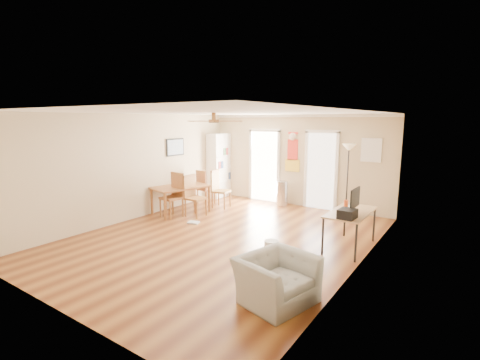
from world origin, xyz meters
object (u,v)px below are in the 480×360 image
Objects in this scene: torchiere_lamp at (347,180)px; wastebasket_a at (280,257)px; dining_chair_right_b at (196,196)px; printer at (347,214)px; dining_chair_right_a at (221,189)px; dining_chair_near at (171,196)px; bookshelf at (220,165)px; armchair at (276,279)px; trash_can at (282,193)px; dining_table at (181,199)px; wastebasket_b at (271,249)px; dining_chair_far at (206,187)px; computer_desk at (350,230)px.

torchiere_lamp is 5.55× the size of wastebasket_a.
dining_chair_right_b is 4.10m from printer.
dining_chair_right_a is 4.22m from wastebasket_a.
dining_chair_near is at bearing -178.47° from printer.
dining_chair_near is (0.46, -2.66, -0.45)m from bookshelf.
armchair is at bearing -65.15° from wastebasket_a.
trash_can reaches higher than wastebasket_a.
dining_chair_right_b is at bearing 47.41° from dining_chair_near.
dining_table is 2.02× the size of trash_can.
printer is 1.49m from wastebasket_b.
dining_chair_far reaches higher than computer_desk.
dining_chair_far is at bearing -152.07° from trash_can.
wastebasket_a is (-0.70, -1.52, -0.20)m from computer_desk.
dining_chair_right_b reaches higher than armchair.
dining_chair_far is 4.36m from wastebasket_b.
wastebasket_b is at bearing -143.99° from printer.
dining_chair_right_a is at bearing 179.59° from dining_chair_far.
printer is at bearing -121.87° from dining_chair_right_a.
wastebasket_a is at bearing -116.23° from dining_chair_right_b.
wastebasket_a is (0.08, -3.82, -0.76)m from torchiere_lamp.
dining_table is 0.49m from dining_chair_near.
trash_can is at bearing 114.51° from wastebasket_b.
wastebasket_b is at bearing 46.27° from armchair.
dining_chair_near reaches higher than computer_desk.
dining_chair_near is at bearing -76.77° from bookshelf.
printer reaches higher than trash_can.
torchiere_lamp is at bearing 30.77° from dining_table.
dining_table reaches higher than wastebasket_b.
torchiere_lamp reaches higher than dining_chair_right_b.
dining_chair_right_a is at bearing -48.28° from bookshelf.
computer_desk is 4.07× the size of wastebasket_a.
printer is at bearing -98.45° from dining_chair_right_b.
dining_table is 4.43× the size of printer.
torchiere_lamp reaches higher than wastebasket_b.
printer is (0.88, -2.81, -0.12)m from torchiere_lamp.
dining_chair_right_b is (0.55, -0.03, 0.17)m from dining_table.
bookshelf is 1.40× the size of dining_table.
bookshelf is 1.81× the size of dining_chair_near.
torchiere_lamp is at bearing 21.61° from armchair.
dining_table is at bearing -149.23° from torchiere_lamp.
dining_chair_right_b is 3.25× the size of printer.
armchair is at bearing -94.65° from computer_desk.
wastebasket_a reaches higher than wastebasket_b.
computer_desk reaches higher than dining_table.
dining_chair_right_b is at bearing 69.85° from armchair.
dining_chair_far is at bearing -71.75° from bookshelf.
printer reaches higher than wastebasket_b.
bookshelf is 1.49× the size of computer_desk.
bookshelf reaches higher than dining_chair_near.
dining_chair_near is 3.72× the size of wastebasket_b.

